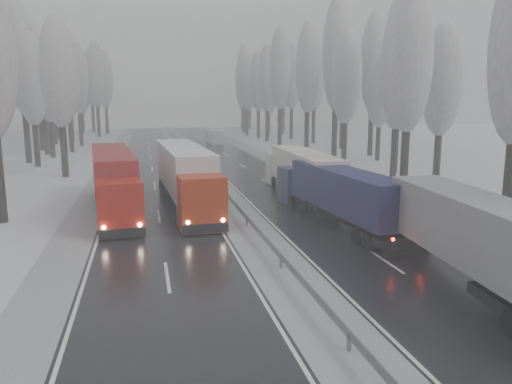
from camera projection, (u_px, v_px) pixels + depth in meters
name	position (u px, v px, depth m)	size (l,w,h in m)	color
carriageway_right	(284.00, 194.00, 41.73)	(7.50, 200.00, 0.03)	black
carriageway_left	(156.00, 199.00, 39.47)	(7.50, 200.00, 0.03)	black
median_slush	(222.00, 196.00, 40.60)	(3.00, 200.00, 0.04)	#A1A3A9
shoulder_right	(339.00, 191.00, 42.79)	(2.40, 200.00, 0.04)	#A1A3A9
shoulder_left	(91.00, 202.00, 38.40)	(2.40, 200.00, 0.04)	#A1A3A9
median_guardrail	(222.00, 189.00, 40.48)	(0.12, 200.00, 0.76)	slate
tree_18	(410.00, 61.00, 38.91)	(3.60, 3.60, 16.58)	black
tree_19	(442.00, 81.00, 44.17)	(3.60, 3.60, 14.57)	black
tree_20	(398.00, 74.00, 47.55)	(3.60, 3.60, 15.71)	black
tree_21	(399.00, 58.00, 51.52)	(3.60, 3.60, 18.62)	black
tree_22	(346.00, 78.00, 57.35)	(3.60, 3.60, 15.86)	black
tree_23	(380.00, 91.00, 62.81)	(3.60, 3.60, 13.55)	black
tree_24	(337.00, 55.00, 62.19)	(3.60, 3.60, 20.49)	black
tree_25	(373.00, 64.00, 67.64)	(3.60, 3.60, 19.44)	black
tree_26	(308.00, 69.00, 72.15)	(3.60, 3.60, 18.78)	black
tree_27	(343.00, 76.00, 77.66)	(3.60, 3.60, 17.62)	black
tree_28	(280.00, 69.00, 82.04)	(3.60, 3.60, 19.62)	black
tree_29	(314.00, 77.00, 87.64)	(3.60, 3.60, 18.11)	black
tree_30	(267.00, 79.00, 91.64)	(3.60, 3.60, 17.86)	black
tree_31	(292.00, 77.00, 96.67)	(3.60, 3.60, 18.58)	black
tree_32	(258.00, 82.00, 98.92)	(3.60, 3.60, 17.33)	black
tree_33	(269.00, 92.00, 103.78)	(3.60, 3.60, 14.33)	black
tree_34	(247.00, 82.00, 105.51)	(3.60, 3.60, 17.63)	black
tree_35	(284.00, 81.00, 111.25)	(3.60, 3.60, 18.25)	black
tree_36	(244.00, 76.00, 114.92)	(3.60, 3.60, 20.23)	black
tree_37	(269.00, 87.00, 120.72)	(3.60, 3.60, 16.37)	black
tree_38	(242.00, 84.00, 125.69)	(3.60, 3.60, 17.97)	black
tree_39	(250.00, 89.00, 130.34)	(3.60, 3.60, 16.19)	black
tree_62	(58.00, 73.00, 48.86)	(3.60, 3.60, 16.04)	black
tree_64	(31.00, 80.00, 56.63)	(3.60, 3.60, 15.42)	black
tree_65	(21.00, 59.00, 59.60)	(3.60, 3.60, 19.48)	black
tree_66	(48.00, 83.00, 65.91)	(3.60, 3.60, 15.23)	black
tree_67	(42.00, 75.00, 69.23)	(3.60, 3.60, 17.09)	black
tree_68	(67.00, 79.00, 72.57)	(3.60, 3.60, 16.65)	black
tree_69	(36.00, 68.00, 75.05)	(3.60, 3.60, 19.35)	black
tree_70	(78.00, 79.00, 82.24)	(3.60, 3.60, 17.09)	black
tree_71	(50.00, 70.00, 84.76)	(3.60, 3.60, 19.61)	black
tree_72	(69.00, 88.00, 90.88)	(3.60, 3.60, 15.11)	black
tree_73	(56.00, 81.00, 93.84)	(3.60, 3.60, 17.22)	black
tree_74	(96.00, 75.00, 101.52)	(3.60, 3.60, 19.68)	black
tree_75	(52.00, 79.00, 103.52)	(3.60, 3.60, 18.60)	black
tree_76	(105.00, 80.00, 110.88)	(3.60, 3.60, 18.55)	black
tree_77	(81.00, 93.00, 114.01)	(3.60, 3.60, 14.32)	black
tree_78	(91.00, 78.00, 116.33)	(3.60, 3.60, 19.55)	black
tree_79	(81.00, 85.00, 119.86)	(3.60, 3.60, 17.07)	black
truck_grey_tarp	(466.00, 232.00, 21.05)	(3.68, 15.41, 3.92)	#525157
truck_blue_box	(336.00, 191.00, 31.22)	(3.43, 14.22, 3.62)	#1B1E45
truck_cream_box	(301.00, 171.00, 39.27)	(2.73, 15.03, 3.84)	beige
box_truck_distant	(214.00, 137.00, 87.29)	(2.16, 6.70, 2.49)	silver
truck_red_white	(185.00, 173.00, 35.94)	(3.64, 17.24, 4.39)	#A52209
truck_red_red	(113.00, 177.00, 34.89)	(4.17, 16.47, 4.19)	#A11409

